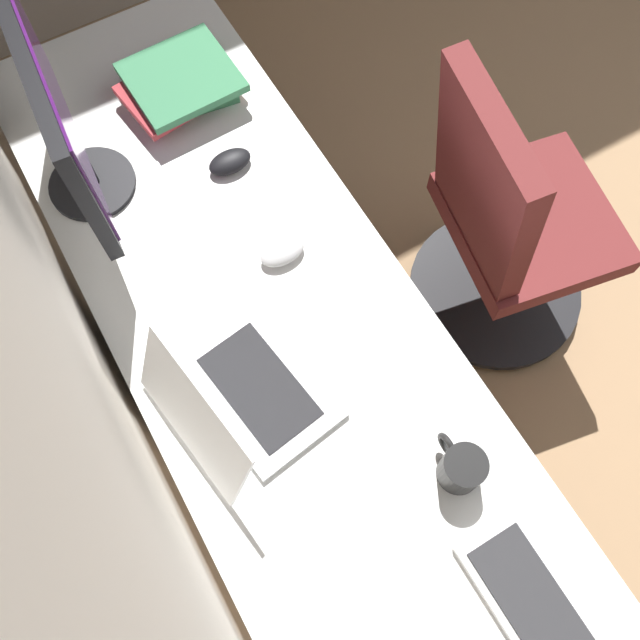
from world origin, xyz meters
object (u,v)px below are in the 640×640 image
(drawer_pedestal, at_px, (246,342))
(monitor_primary, at_px, (55,110))
(mouse_main, at_px, (282,252))
(office_chair, at_px, (506,231))
(book_stack_near, at_px, (182,84))
(keyboard_main, at_px, (553,635))
(laptop_leftmost, at_px, (234,399))
(mouse_spare, at_px, (230,162))
(coffee_mug, at_px, (462,470))

(drawer_pedestal, xyz_separation_m, monitor_primary, (0.38, 0.16, 0.64))
(mouse_main, bearing_deg, office_chair, -99.37)
(mouse_main, xyz_separation_m, book_stack_near, (0.52, -0.01, 0.02))
(keyboard_main, distance_m, book_stack_near, 1.43)
(laptop_leftmost, distance_m, book_stack_near, 0.81)
(laptop_leftmost, bearing_deg, mouse_spare, -25.92)
(drawer_pedestal, bearing_deg, mouse_main, -93.30)
(laptop_leftmost, height_order, keyboard_main, laptop_leftmost)
(mouse_spare, bearing_deg, monitor_primary, 69.20)
(keyboard_main, relative_size, coffee_mug, 3.38)
(monitor_primary, xyz_separation_m, book_stack_near, (0.13, -0.30, -0.22))
(monitor_primary, distance_m, keyboard_main, 1.36)
(laptop_leftmost, bearing_deg, book_stack_near, -18.32)
(mouse_main, relative_size, book_stack_near, 0.36)
(laptop_leftmost, bearing_deg, keyboard_main, -156.11)
(drawer_pedestal, xyz_separation_m, laptop_leftmost, (-0.26, 0.12, 0.43))
(monitor_primary, xyz_separation_m, coffee_mug, (-0.98, -0.35, -0.21))
(coffee_mug, bearing_deg, mouse_spare, 3.50)
(coffee_mug, distance_m, office_chair, 0.81)
(laptop_leftmost, distance_m, mouse_main, 0.36)
(monitor_primary, bearing_deg, mouse_main, -142.94)
(mouse_main, bearing_deg, keyboard_main, -177.23)
(drawer_pedestal, bearing_deg, laptop_leftmost, 156.19)
(laptop_leftmost, relative_size, keyboard_main, 0.84)
(monitor_primary, bearing_deg, office_chair, -118.08)
(drawer_pedestal, relative_size, office_chair, 0.72)
(book_stack_near, bearing_deg, mouse_main, 179.03)
(drawer_pedestal, height_order, monitor_primary, monitor_primary)
(keyboard_main, bearing_deg, coffee_mug, -3.17)
(mouse_spare, bearing_deg, drawer_pedestal, 152.04)
(drawer_pedestal, relative_size, mouse_spare, 6.68)
(mouse_spare, distance_m, office_chair, 0.77)
(mouse_spare, relative_size, coffee_mug, 0.84)
(laptop_leftmost, xyz_separation_m, mouse_spare, (0.53, -0.26, -0.03))
(keyboard_main, bearing_deg, mouse_spare, 1.70)
(keyboard_main, distance_m, mouse_main, 0.91)
(keyboard_main, bearing_deg, mouse_main, 2.77)
(mouse_spare, relative_size, book_stack_near, 0.36)
(drawer_pedestal, relative_size, keyboard_main, 1.65)
(mouse_main, height_order, mouse_spare, same)
(mouse_main, height_order, coffee_mug, coffee_mug)
(mouse_main, bearing_deg, monitor_primary, 37.06)
(keyboard_main, relative_size, mouse_spare, 4.05)
(coffee_mug, xyz_separation_m, office_chair, (0.49, -0.56, -0.32))
(book_stack_near, xyz_separation_m, coffee_mug, (-1.11, -0.05, 0.01))
(monitor_primary, distance_m, office_chair, 1.16)
(laptop_leftmost, relative_size, mouse_spare, 3.39)
(keyboard_main, relative_size, office_chair, 0.43)
(keyboard_main, height_order, book_stack_near, book_stack_near)
(mouse_main, bearing_deg, drawer_pedestal, 86.70)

